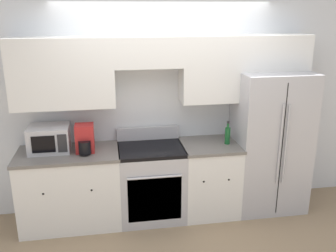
# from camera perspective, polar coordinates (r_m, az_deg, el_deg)

# --- Properties ---
(ground_plane) EXTENTS (12.00, 12.00, 0.00)m
(ground_plane) POSITION_cam_1_polar(r_m,az_deg,el_deg) (4.50, 0.68, -15.17)
(ground_plane) COLOR #937A5B
(wall_back) EXTENTS (8.00, 0.39, 2.60)m
(wall_back) POSITION_cam_1_polar(r_m,az_deg,el_deg) (4.46, -0.46, 5.27)
(wall_back) COLOR silver
(wall_back) RESTS_ON ground_plane
(lower_cabinets_left) EXTENTS (1.14, 0.64, 0.89)m
(lower_cabinets_left) POSITION_cam_1_polar(r_m,az_deg,el_deg) (4.52, -14.61, -9.15)
(lower_cabinets_left) COLOR white
(lower_cabinets_left) RESTS_ON ground_plane
(lower_cabinets_right) EXTENTS (0.68, 0.64, 0.89)m
(lower_cabinets_right) POSITION_cam_1_polar(r_m,az_deg,el_deg) (4.65, 6.24, -7.85)
(lower_cabinets_right) COLOR white
(lower_cabinets_right) RESTS_ON ground_plane
(oven_range) EXTENTS (0.76, 0.65, 1.05)m
(oven_range) POSITION_cam_1_polar(r_m,az_deg,el_deg) (4.52, -2.55, -8.48)
(oven_range) COLOR #B7B7BC
(oven_range) RESTS_ON ground_plane
(refrigerator) EXTENTS (0.86, 0.74, 1.73)m
(refrigerator) POSITION_cam_1_polar(r_m,az_deg,el_deg) (4.78, 15.09, -2.22)
(refrigerator) COLOR #B7B7BC
(refrigerator) RESTS_ON ground_plane
(microwave) EXTENTS (0.45, 0.37, 0.29)m
(microwave) POSITION_cam_1_polar(r_m,az_deg,el_deg) (4.40, -17.61, -1.85)
(microwave) COLOR #B7B7BC
(microwave) RESTS_ON lower_cabinets_left
(bottle) EXTENTS (0.06, 0.06, 0.28)m
(bottle) POSITION_cam_1_polar(r_m,az_deg,el_deg) (4.47, 9.06, -1.37)
(bottle) COLOR #195928
(bottle) RESTS_ON lower_cabinets_right
(electric_kettle) EXTENTS (0.20, 0.27, 0.31)m
(electric_kettle) POSITION_cam_1_polar(r_m,az_deg,el_deg) (4.26, -12.56, -2.05)
(electric_kettle) COLOR #B22323
(electric_kettle) RESTS_ON lower_cabinets_left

